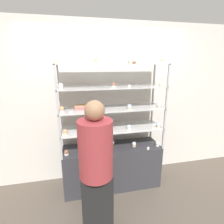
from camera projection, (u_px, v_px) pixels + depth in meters
The scene contains 35 objects.
ground_plane at pixel (112, 184), 2.93m from camera, with size 20.00×20.00×0.00m, color brown.
back_wall at pixel (107, 104), 2.94m from camera, with size 8.00×0.05×2.60m.
display_base at pixel (112, 166), 2.84m from camera, with size 1.52×0.47×0.69m.
display_riser_lower at pixel (112, 129), 2.66m from camera, with size 1.52×0.47×0.31m.
display_riser_middle at pixel (112, 109), 2.58m from camera, with size 1.52×0.47×0.31m.
display_riser_upper at pixel (112, 88), 2.49m from camera, with size 1.52×0.47×0.31m.
display_riser_top at pixel (112, 65), 2.41m from camera, with size 1.52×0.47×0.31m.
layer_cake_centerpiece at pixel (108, 144), 2.72m from camera, with size 0.20×0.20×0.10m.
sheet_cake_frosted at pixel (82, 107), 2.50m from camera, with size 0.21×0.13×0.06m.
cupcake_0 at pixel (66, 153), 2.49m from camera, with size 0.06×0.06×0.08m.
cupcake_1 at pixel (89, 148), 2.62m from camera, with size 0.06×0.06×0.08m.
cupcake_2 at pixel (134, 144), 2.74m from camera, with size 0.06×0.06×0.08m.
cupcake_3 at pixel (157, 144), 2.76m from camera, with size 0.06×0.06×0.08m.
price_tag_0 at pixel (148, 148), 2.64m from camera, with size 0.04×0.00×0.04m.
cupcake_4 at pixel (65, 132), 2.42m from camera, with size 0.06×0.06×0.07m.
cupcake_5 at pixel (98, 130), 2.50m from camera, with size 0.06×0.06×0.07m.
cupcake_6 at pixel (129, 127), 2.60m from camera, with size 0.06×0.06×0.07m.
cupcake_7 at pixel (158, 125), 2.69m from camera, with size 0.06×0.06×0.07m.
price_tag_1 at pixel (100, 133), 2.41m from camera, with size 0.04×0.00×0.04m.
cupcake_8 at pixel (62, 109), 2.37m from camera, with size 0.07×0.07×0.07m.
cupcake_9 at pixel (97, 108), 2.45m from camera, with size 0.07×0.07×0.07m.
cupcake_10 at pixel (129, 107), 2.49m from camera, with size 0.07×0.07×0.07m.
cupcake_11 at pixel (159, 105), 2.60m from camera, with size 0.07×0.07×0.07m.
price_tag_2 at pixel (71, 113), 2.24m from camera, with size 0.04×0.00×0.04m.
cupcake_12 at pixel (61, 86), 2.29m from camera, with size 0.06×0.06×0.07m.
cupcake_13 at pixel (113, 85), 2.39m from camera, with size 0.06×0.06×0.07m.
cupcake_14 at pixel (161, 84), 2.55m from camera, with size 0.06×0.06×0.07m.
price_tag_3 at pixel (129, 86), 2.32m from camera, with size 0.04×0.00×0.04m.
cupcake_15 at pixel (58, 61), 2.15m from camera, with size 0.05×0.05×0.07m.
cupcake_16 at pixel (96, 61), 2.25m from camera, with size 0.05×0.05×0.07m.
cupcake_17 at pixel (130, 61), 2.36m from camera, with size 0.05×0.05×0.07m.
cupcake_18 at pixel (162, 61), 2.44m from camera, with size 0.05×0.05×0.07m.
price_tag_4 at pixel (140, 62), 2.26m from camera, with size 0.04×0.00×0.04m.
donut_glazed at pixel (132, 62), 2.46m from camera, with size 0.12×0.12×0.04m.
customer_figure at pixel (96, 166), 1.93m from camera, with size 0.37×0.37×1.61m.
Camera 1 is at (-0.54, -2.44, 1.96)m, focal length 28.00 mm.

